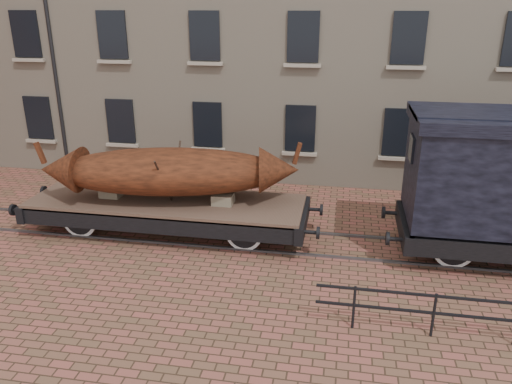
# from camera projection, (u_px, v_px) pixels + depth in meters

# --- Properties ---
(ground) EXTENTS (90.00, 90.00, 0.00)m
(ground) POSITION_uv_depth(u_px,v_px,m) (248.00, 239.00, 14.59)
(ground) COLOR brown
(rail_track) EXTENTS (30.00, 1.52, 0.06)m
(rail_track) POSITION_uv_depth(u_px,v_px,m) (248.00, 238.00, 14.58)
(rail_track) COLOR #59595E
(rail_track) RESTS_ON ground
(flatcar_wagon) EXTENTS (9.07, 2.46, 1.37)m
(flatcar_wagon) POSITION_uv_depth(u_px,v_px,m) (167.00, 207.00, 14.69)
(flatcar_wagon) COLOR brown
(flatcar_wagon) RESTS_ON ground
(iron_boat) EXTENTS (7.50, 3.14, 1.76)m
(iron_boat) POSITION_uv_depth(u_px,v_px,m) (170.00, 171.00, 14.28)
(iron_boat) COLOR maroon
(iron_boat) RESTS_ON flatcar_wagon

